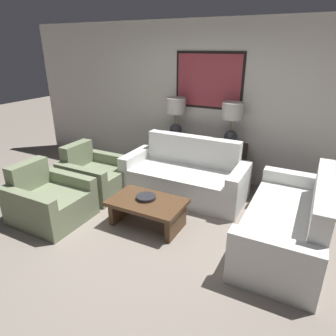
{
  "coord_description": "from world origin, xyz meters",
  "views": [
    {
      "loc": [
        1.76,
        -2.42,
        2.24
      ],
      "look_at": [
        -0.02,
        1.02,
        0.65
      ],
      "focal_mm": 32.0,
      "sensor_mm": 36.0,
      "label": 1
    }
  ],
  "objects": [
    {
      "name": "armchair_near_camera",
      "position": [
        -1.35,
        0.04,
        0.26
      ],
      "size": [
        0.93,
        0.85,
        0.78
      ],
      "color": "#707A5B",
      "rests_on": "ground_plane"
    },
    {
      "name": "console_table",
      "position": [
        0.0,
        2.24,
        0.36
      ],
      "size": [
        1.52,
        0.37,
        0.73
      ],
      "color": "#332319",
      "rests_on": "ground_plane"
    },
    {
      "name": "table_lamp_right",
      "position": [
        0.5,
        2.24,
        1.17
      ],
      "size": [
        0.34,
        0.34,
        0.69
      ],
      "color": "#333338",
      "rests_on": "console_table"
    },
    {
      "name": "coffee_table",
      "position": [
        -0.07,
        0.51,
        0.26
      ],
      "size": [
        0.97,
        0.61,
        0.37
      ],
      "color": "#4C331E",
      "rests_on": "ground_plane"
    },
    {
      "name": "couch_by_side",
      "position": [
        1.64,
        0.91,
        0.3
      ],
      "size": [
        0.86,
        1.92,
        0.9
      ],
      "color": "silver",
      "rests_on": "ground_plane"
    },
    {
      "name": "decorative_bowl",
      "position": [
        -0.1,
        0.55,
        0.39
      ],
      "size": [
        0.26,
        0.26,
        0.04
      ],
      "color": "#232328",
      "rests_on": "coffee_table"
    },
    {
      "name": "table_lamp_left",
      "position": [
        -0.5,
        2.24,
        1.17
      ],
      "size": [
        0.34,
        0.34,
        0.69
      ],
      "color": "#333338",
      "rests_on": "console_table"
    },
    {
      "name": "armchair_near_back_wall",
      "position": [
        -1.35,
        0.99,
        0.26
      ],
      "size": [
        0.93,
        0.85,
        0.78
      ],
      "color": "#707A5B",
      "rests_on": "ground_plane"
    },
    {
      "name": "couch_by_back_wall",
      "position": [
        0.0,
        1.57,
        0.3
      ],
      "size": [
        1.92,
        0.86,
        0.9
      ],
      "color": "silver",
      "rests_on": "ground_plane"
    },
    {
      "name": "back_wall",
      "position": [
        0.0,
        2.5,
        1.33
      ],
      "size": [
        7.57,
        0.12,
        2.65
      ],
      "color": "beige",
      "rests_on": "ground_plane"
    },
    {
      "name": "ground_plane",
      "position": [
        0.0,
        0.0,
        0.0
      ],
      "size": [
        20.0,
        20.0,
        0.0
      ],
      "primitive_type": "plane",
      "color": "slate"
    }
  ]
}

